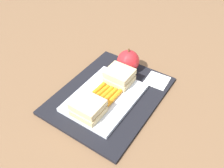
{
  "coord_description": "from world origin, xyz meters",
  "views": [
    {
      "loc": [
        -0.42,
        -0.29,
        0.52
      ],
      "look_at": [
        0.01,
        0.0,
        0.04
      ],
      "focal_mm": 38.09,
      "sensor_mm": 36.0,
      "label": 1
    }
  ],
  "objects_px": {
    "sandwich_half_right": "(119,76)",
    "paper_napkin": "(157,80)",
    "sandwich_half_left": "(88,108)",
    "apple": "(128,61)",
    "food_tray": "(105,98)",
    "carrot_sticks_bundle": "(105,94)"
  },
  "relations": [
    {
      "from": "sandwich_half_right",
      "to": "paper_napkin",
      "type": "bearing_deg",
      "value": -48.63
    },
    {
      "from": "sandwich_half_left",
      "to": "apple",
      "type": "distance_m",
      "value": 0.23
    },
    {
      "from": "food_tray",
      "to": "sandwich_half_right",
      "type": "height_order",
      "value": "sandwich_half_right"
    },
    {
      "from": "sandwich_half_left",
      "to": "carrot_sticks_bundle",
      "type": "distance_m",
      "value": 0.08
    },
    {
      "from": "sandwich_half_left",
      "to": "sandwich_half_right",
      "type": "distance_m",
      "value": 0.16
    },
    {
      "from": "sandwich_half_right",
      "to": "apple",
      "type": "bearing_deg",
      "value": 10.67
    },
    {
      "from": "sandwich_half_left",
      "to": "paper_napkin",
      "type": "xyz_separation_m",
      "value": [
        0.24,
        -0.09,
        -0.03
      ]
    },
    {
      "from": "apple",
      "to": "paper_napkin",
      "type": "relative_size",
      "value": 1.22
    },
    {
      "from": "sandwich_half_left",
      "to": "paper_napkin",
      "type": "height_order",
      "value": "sandwich_half_left"
    },
    {
      "from": "apple",
      "to": "food_tray",
      "type": "bearing_deg",
      "value": -174.63
    },
    {
      "from": "food_tray",
      "to": "paper_napkin",
      "type": "bearing_deg",
      "value": -30.19
    },
    {
      "from": "carrot_sticks_bundle",
      "to": "apple",
      "type": "bearing_deg",
      "value": 5.31
    },
    {
      "from": "sandwich_half_left",
      "to": "food_tray",
      "type": "bearing_deg",
      "value": 0.0
    },
    {
      "from": "sandwich_half_left",
      "to": "sandwich_half_right",
      "type": "bearing_deg",
      "value": 0.0
    },
    {
      "from": "apple",
      "to": "carrot_sticks_bundle",
      "type": "bearing_deg",
      "value": -174.69
    },
    {
      "from": "food_tray",
      "to": "carrot_sticks_bundle",
      "type": "bearing_deg",
      "value": 28.94
    },
    {
      "from": "sandwich_half_right",
      "to": "carrot_sticks_bundle",
      "type": "xyz_separation_m",
      "value": [
        -0.08,
        0.0,
        -0.02
      ]
    },
    {
      "from": "food_tray",
      "to": "sandwich_half_right",
      "type": "relative_size",
      "value": 2.88
    },
    {
      "from": "paper_napkin",
      "to": "carrot_sticks_bundle",
      "type": "bearing_deg",
      "value": 149.69
    },
    {
      "from": "carrot_sticks_bundle",
      "to": "sandwich_half_left",
      "type": "bearing_deg",
      "value": -179.84
    },
    {
      "from": "carrot_sticks_bundle",
      "to": "paper_napkin",
      "type": "xyz_separation_m",
      "value": [
        0.16,
        -0.09,
        -0.02
      ]
    },
    {
      "from": "carrot_sticks_bundle",
      "to": "apple",
      "type": "height_order",
      "value": "apple"
    }
  ]
}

